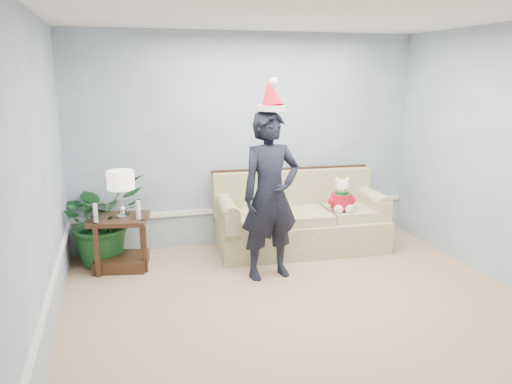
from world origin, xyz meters
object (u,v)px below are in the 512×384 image
Objects in this scene: man at (270,196)px; houseplant at (102,219)px; side_table at (121,248)px; teddy_bear at (342,199)px; table_lamp at (121,182)px; sofa at (299,221)px.

houseplant is at bearing 144.17° from man.
man is at bearing -23.57° from side_table.
teddy_bear is (1.10, 0.54, -0.24)m from man.
man is at bearing -146.34° from teddy_bear.
teddy_bear reaches higher than side_table.
table_lamp is 0.29× the size of man.
table_lamp is at bearing -43.75° from side_table.
man is (1.58, -0.69, 0.67)m from side_table.
houseplant reaches higher than teddy_bear.
sofa is 2.99× the size of side_table.
teddy_bear is at bearing 18.07° from man.
table_lamp is (0.04, -0.04, 0.78)m from side_table.
side_table is 0.43m from houseplant.
houseplant is at bearing 129.54° from table_lamp.
side_table is at bearing -175.59° from teddy_bear.
sofa is at bearing 2.53° from side_table.
sofa is at bearing 3.65° from table_lamp.
man is 1.25m from teddy_bear.
man is at bearing -22.86° from table_lamp.
houseplant reaches higher than sofa.
man is (1.53, -0.65, -0.11)m from table_lamp.
table_lamp is 0.50× the size of houseplant.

